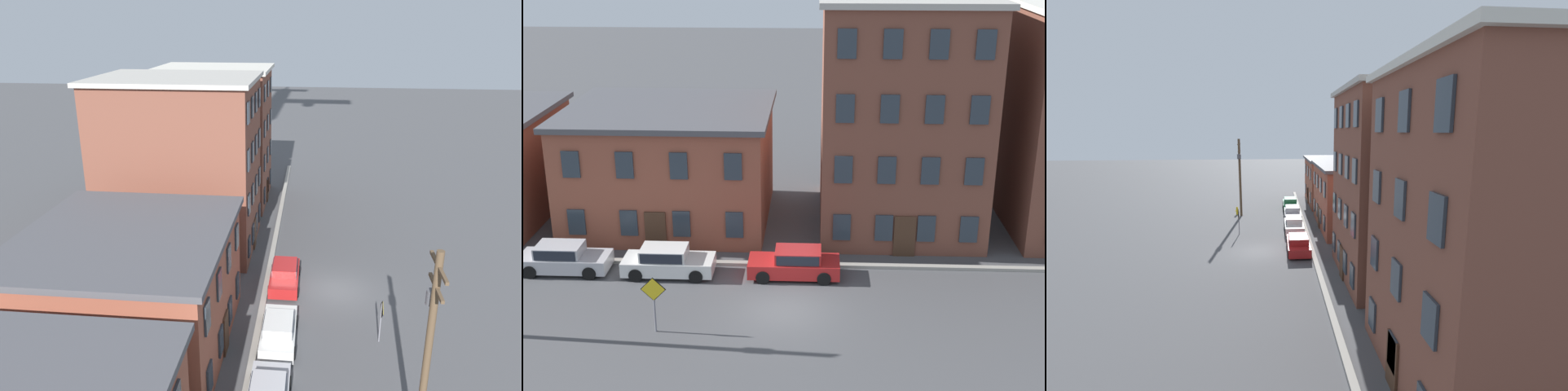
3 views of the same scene
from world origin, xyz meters
TOP-DOWN VIEW (x-y plane):
  - ground_plane at (0.00, 0.00)m, footprint 200.00×200.00m
  - kerb_strip at (0.00, 4.50)m, footprint 56.00×0.36m
  - apartment_midblock at (-6.94, 10.85)m, footprint 11.48×10.21m
  - apartment_far at (5.90, 11.38)m, footprint 9.08×11.28m
  - car_silver at (-11.00, 3.39)m, footprint 4.40×1.92m
  - car_white at (-5.83, 3.28)m, footprint 4.40×1.92m
  - car_red at (0.40, 3.34)m, footprint 4.40×1.92m
  - caution_sign at (-5.27, -2.12)m, footprint 1.06×0.08m

SIDE VIEW (x-z plane):
  - ground_plane at x=0.00m, z-range 0.00..0.00m
  - kerb_strip at x=0.00m, z-range 0.00..0.16m
  - car_silver at x=-11.00m, z-range 0.03..1.46m
  - car_white at x=-5.83m, z-range 0.03..1.46m
  - car_red at x=0.40m, z-range 0.03..1.46m
  - caution_sign at x=-5.27m, z-range 0.43..2.94m
  - apartment_midblock at x=-6.94m, z-range 0.01..6.60m
  - apartment_far at x=5.90m, z-range 0.01..12.70m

